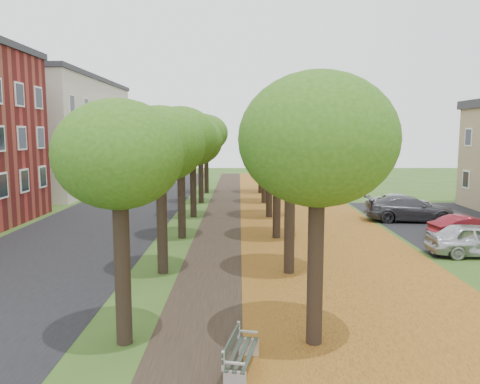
{
  "coord_description": "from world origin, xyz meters",
  "views": [
    {
      "loc": [
        0.71,
        -11.29,
        5.29
      ],
      "look_at": [
        0.74,
        10.8,
        2.5
      ],
      "focal_mm": 35.0,
      "sensor_mm": 36.0,
      "label": 1
    }
  ],
  "objects_px": {
    "bench": "(240,354)",
    "car_white": "(400,203)",
    "car_grey": "(410,209)",
    "car_silver": "(478,240)",
    "car_red": "(470,228)"
  },
  "relations": [
    {
      "from": "car_silver",
      "to": "car_white",
      "type": "height_order",
      "value": "car_silver"
    },
    {
      "from": "car_white",
      "to": "car_grey",
      "type": "bearing_deg",
      "value": 148.89
    },
    {
      "from": "bench",
      "to": "car_red",
      "type": "bearing_deg",
      "value": -29.9
    },
    {
      "from": "bench",
      "to": "car_white",
      "type": "distance_m",
      "value": 23.82
    },
    {
      "from": "car_silver",
      "to": "car_red",
      "type": "height_order",
      "value": "car_silver"
    },
    {
      "from": "bench",
      "to": "car_silver",
      "type": "distance_m",
      "value": 14.25
    },
    {
      "from": "bench",
      "to": "car_white",
      "type": "height_order",
      "value": "car_white"
    },
    {
      "from": "car_red",
      "to": "car_grey",
      "type": "distance_m",
      "value": 5.35
    },
    {
      "from": "bench",
      "to": "car_silver",
      "type": "bearing_deg",
      "value": -34.35
    },
    {
      "from": "bench",
      "to": "car_red",
      "type": "height_order",
      "value": "car_red"
    },
    {
      "from": "bench",
      "to": "car_red",
      "type": "relative_size",
      "value": 0.47
    },
    {
      "from": "car_red",
      "to": "car_white",
      "type": "xyz_separation_m",
      "value": [
        -0.53,
        8.51,
        -0.0
      ]
    },
    {
      "from": "car_red",
      "to": "car_grey",
      "type": "height_order",
      "value": "car_grey"
    },
    {
      "from": "car_red",
      "to": "car_white",
      "type": "height_order",
      "value": "same"
    },
    {
      "from": "car_grey",
      "to": "car_silver",
      "type": "bearing_deg",
      "value": -174.12
    }
  ]
}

